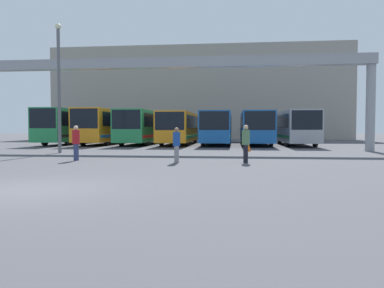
# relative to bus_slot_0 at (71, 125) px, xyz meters

# --- Properties ---
(ground_plane) EXTENTS (200.00, 200.00, 0.00)m
(ground_plane) POSITION_rel_bus_slot_0_xyz_m (10.59, -25.79, -1.89)
(ground_plane) COLOR #47474C
(building_backdrop) EXTENTS (42.15, 12.00, 13.03)m
(building_backdrop) POSITION_rel_bus_slot_0_xyz_m (10.59, 22.59, 4.62)
(building_backdrop) COLOR gray
(building_backdrop) RESTS_ON ground
(overhead_gantry) EXTENTS (28.77, 0.80, 6.47)m
(overhead_gantry) POSITION_rel_bus_slot_0_xyz_m (10.59, -8.61, 3.57)
(overhead_gantry) COLOR gray
(overhead_gantry) RESTS_ON ground
(bus_slot_0) EXTENTS (2.53, 10.86, 3.29)m
(bus_slot_0) POSITION_rel_bus_slot_0_xyz_m (0.00, 0.00, 0.00)
(bus_slot_0) COLOR #268C4C
(bus_slot_0) RESTS_ON ground
(bus_slot_1) EXTENTS (2.59, 11.25, 3.25)m
(bus_slot_1) POSITION_rel_bus_slot_0_xyz_m (3.53, 0.20, -0.02)
(bus_slot_1) COLOR orange
(bus_slot_1) RESTS_ON ground
(bus_slot_2) EXTENTS (2.59, 10.80, 3.13)m
(bus_slot_2) POSITION_rel_bus_slot_0_xyz_m (7.06, -0.03, -0.09)
(bus_slot_2) COLOR #268C4C
(bus_slot_2) RESTS_ON ground
(bus_slot_3) EXTENTS (2.60, 11.33, 2.95)m
(bus_slot_3) POSITION_rel_bus_slot_0_xyz_m (10.59, 0.24, -0.19)
(bus_slot_3) COLOR orange
(bus_slot_3) RESTS_ON ground
(bus_slot_4) EXTENTS (2.57, 12.30, 2.97)m
(bus_slot_4) POSITION_rel_bus_slot_0_xyz_m (14.13, 0.72, -0.17)
(bus_slot_4) COLOR #1959A5
(bus_slot_4) RESTS_ON ground
(bus_slot_5) EXTENTS (2.60, 11.87, 2.97)m
(bus_slot_5) POSITION_rel_bus_slot_0_xyz_m (17.66, 0.50, -0.18)
(bus_slot_5) COLOR #1959A5
(bus_slot_5) RESTS_ON ground
(bus_slot_6) EXTENTS (2.54, 10.08, 3.02)m
(bus_slot_6) POSITION_rel_bus_slot_0_xyz_m (21.19, -0.39, -0.15)
(bus_slot_6) COLOR #999EA5
(bus_slot_6) RESTS_ON ground
(pedestrian_mid_right) EXTENTS (0.35, 0.35, 1.68)m
(pedestrian_mid_right) POSITION_rel_bus_slot_0_xyz_m (8.14, -17.49, -1.00)
(pedestrian_mid_right) COLOR navy
(pedestrian_mid_right) RESTS_ON ground
(pedestrian_far_center) EXTENTS (0.35, 0.35, 1.70)m
(pedestrian_far_center) POSITION_rel_bus_slot_0_xyz_m (16.20, -17.69, -0.99)
(pedestrian_far_center) COLOR black
(pedestrian_far_center) RESTS_ON ground
(pedestrian_near_center) EXTENTS (0.33, 0.33, 1.59)m
(pedestrian_near_center) POSITION_rel_bus_slot_0_xyz_m (13.10, -18.02, -1.05)
(pedestrian_near_center) COLOR gray
(pedestrian_near_center) RESTS_ON ground
(traffic_cone) EXTENTS (0.49, 0.49, 0.74)m
(traffic_cone) POSITION_rel_bus_slot_0_xyz_m (16.58, -9.33, -1.52)
(traffic_cone) COLOR orange
(traffic_cone) RESTS_ON ground
(lamp_post) EXTENTS (0.36, 0.36, 8.04)m
(lamp_post) POSITION_rel_bus_slot_0_xyz_m (4.81, -12.31, 2.49)
(lamp_post) COLOR #595B60
(lamp_post) RESTS_ON ground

